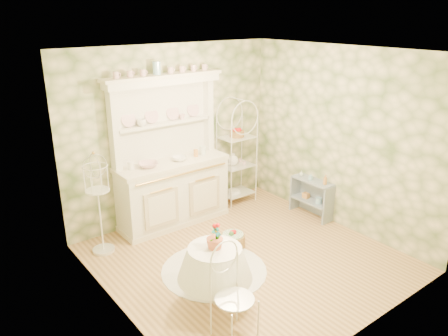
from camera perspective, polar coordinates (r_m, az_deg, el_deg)
floor at (r=6.01m, az=2.98°, el=-11.68°), size 3.60×3.60×0.00m
ceiling at (r=5.14m, az=3.52°, el=14.92°), size 3.60×3.60×0.00m
wall_left at (r=4.54m, az=-14.33°, el=-4.03°), size 3.60×3.60×0.00m
wall_right at (r=6.69m, az=15.02°, el=3.65°), size 3.60×3.60×0.00m
wall_back at (r=6.83m, az=-6.70°, el=4.51°), size 3.60×3.60×0.00m
wall_front at (r=4.33m, az=19.01°, el=-5.69°), size 3.60×3.60×0.00m
kitchen_dresser at (r=6.56m, az=-6.85°, el=1.99°), size 1.87×0.61×2.29m
bakers_rack at (r=7.39m, az=1.68°, el=1.94°), size 0.54×0.39×1.74m
side_shelf at (r=7.17m, az=11.36°, el=-3.87°), size 0.31×0.72×0.61m
round_table at (r=5.02m, az=-1.19°, el=-14.25°), size 0.71×0.71×0.65m
cafe_chair at (r=4.50m, az=1.40°, el=-16.62°), size 0.44×0.44×0.93m
birdcage_stand at (r=6.06m, az=-16.04°, el=-4.39°), size 0.35×0.35×1.46m
floor_basket at (r=6.21m, az=1.17°, el=-9.21°), size 0.44×0.44×0.25m
lace_rug at (r=5.75m, az=-1.31°, el=-13.18°), size 1.73×1.73×0.01m
bowl_floral at (r=6.40m, az=-9.85°, el=0.19°), size 0.37×0.37×0.07m
bowl_white at (r=6.61m, az=-5.85°, el=1.02°), size 0.27×0.27×0.07m
cup_left at (r=6.39m, az=-10.71°, el=5.65°), size 0.17×0.17×0.10m
cup_right at (r=6.72m, az=-5.50°, el=6.59°), size 0.10×0.10×0.08m
potted_geranium at (r=4.73m, az=-1.04°, el=-9.11°), size 0.17×0.15×0.27m
bottle_amber at (r=6.89m, az=13.07°, el=-1.60°), size 0.06×0.06×0.16m
bottle_blue at (r=7.04m, az=11.26°, el=-1.24°), size 0.05×0.05×0.10m
bottle_glass at (r=7.18m, az=10.06°, el=-0.77°), size 0.07×0.07×0.09m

